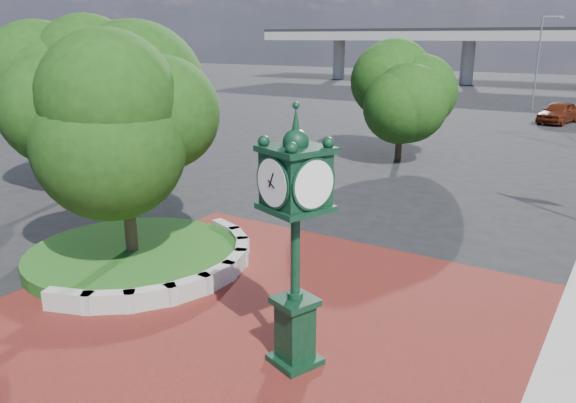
# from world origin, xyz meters

# --- Properties ---
(ground) EXTENTS (200.00, 200.00, 0.00)m
(ground) POSITION_xyz_m (0.00, 0.00, 0.00)
(ground) COLOR black
(ground) RESTS_ON ground
(plaza) EXTENTS (12.00, 12.00, 0.04)m
(plaza) POSITION_xyz_m (0.00, -1.00, 0.02)
(plaza) COLOR maroon
(plaza) RESTS_ON ground
(planter_wall) EXTENTS (2.96, 6.77, 0.54)m
(planter_wall) POSITION_xyz_m (-2.71, -0.00, 0.27)
(planter_wall) COLOR #9E9B93
(planter_wall) RESTS_ON ground
(grass_bed) EXTENTS (6.10, 6.10, 0.40)m
(grass_bed) POSITION_xyz_m (-5.00, 0.00, 0.20)
(grass_bed) COLOR #184212
(grass_bed) RESTS_ON ground
(tree_planter) EXTENTS (5.20, 5.20, 6.33)m
(tree_planter) POSITION_xyz_m (-5.00, 0.00, 3.72)
(tree_planter) COLOR #38281C
(tree_planter) RESTS_ON ground
(tree_northwest) EXTENTS (5.60, 5.60, 6.93)m
(tree_northwest) POSITION_xyz_m (-13.00, 5.00, 4.12)
(tree_northwest) COLOR #38281C
(tree_northwest) RESTS_ON ground
(tree_street) EXTENTS (4.40, 4.40, 5.45)m
(tree_street) POSITION_xyz_m (-4.00, 18.00, 3.24)
(tree_street) COLOR #38281C
(tree_street) RESTS_ON ground
(post_clock) EXTENTS (1.33, 1.33, 5.20)m
(post_clock) POSITION_xyz_m (1.86, -1.98, 2.86)
(post_clock) COLOR black
(post_clock) RESTS_ON ground
(parked_car) EXTENTS (2.91, 5.15, 1.65)m
(parked_car) POSITION_xyz_m (1.35, 37.02, 0.83)
(parked_car) COLOR #571D0C
(parked_car) RESTS_ON ground
(street_lamp_far) EXTENTS (1.73, 0.85, 8.13)m
(street_lamp_far) POSITION_xyz_m (-1.67, 44.69, 4.77)
(street_lamp_far) COLOR slate
(street_lamp_far) RESTS_ON ground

